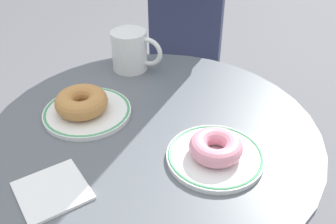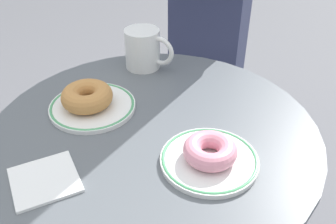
% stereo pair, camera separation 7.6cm
% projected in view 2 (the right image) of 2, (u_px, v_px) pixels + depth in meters
% --- Properties ---
extents(cafe_table, '(0.69, 0.69, 0.72)m').
position_uv_depth(cafe_table, '(155.00, 195.00, 0.91)').
color(cafe_table, '#565B60').
rests_on(cafe_table, ground).
extents(plate_left, '(0.19, 0.19, 0.01)m').
position_uv_depth(plate_left, '(93.00, 106.00, 0.85)').
color(plate_left, white).
rests_on(plate_left, cafe_table).
extents(plate_right, '(0.18, 0.18, 0.01)m').
position_uv_depth(plate_right, '(208.00, 161.00, 0.70)').
color(plate_right, white).
rests_on(plate_right, cafe_table).
extents(donut_old_fashioned, '(0.16, 0.16, 0.04)m').
position_uv_depth(donut_old_fashioned, '(87.00, 96.00, 0.83)').
color(donut_old_fashioned, '#BC7F42').
rests_on(donut_old_fashioned, plate_left).
extents(donut_pink_frosted, '(0.14, 0.14, 0.03)m').
position_uv_depth(donut_pink_frosted, '(208.00, 152.00, 0.69)').
color(donut_pink_frosted, pink).
rests_on(donut_pink_frosted, plate_right).
extents(paper_napkin, '(0.14, 0.14, 0.01)m').
position_uv_depth(paper_napkin, '(45.00, 180.00, 0.67)').
color(paper_napkin, white).
rests_on(paper_napkin, cafe_table).
extents(coffee_mug, '(0.13, 0.09, 0.10)m').
position_uv_depth(coffee_mug, '(144.00, 49.00, 0.98)').
color(coffee_mug, white).
rests_on(coffee_mug, cafe_table).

